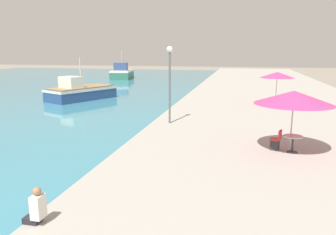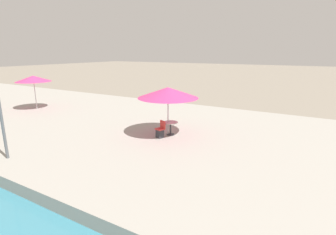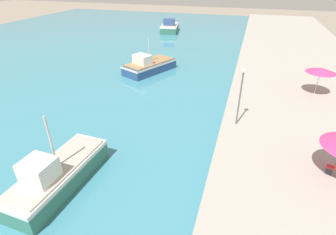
{
  "view_description": "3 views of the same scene",
  "coord_description": "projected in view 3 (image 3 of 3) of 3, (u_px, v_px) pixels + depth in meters",
  "views": [
    {
      "loc": [
        5.26,
        0.74,
        4.89
      ],
      "look_at": [
        1.5,
        17.45,
        1.35
      ],
      "focal_mm": 35.0,
      "sensor_mm": 36.0,
      "label": 1
    },
    {
      "loc": [
        -4.57,
        8.25,
        5.09
      ],
      "look_at": [
        7.44,
        15.24,
        1.55
      ],
      "focal_mm": 28.0,
      "sensor_mm": 36.0,
      "label": 2
    },
    {
      "loc": [
        1.26,
        1.11,
        11.08
      ],
      "look_at": [
        -4.0,
        18.0,
        1.15
      ],
      "focal_mm": 28.0,
      "sensor_mm": 36.0,
      "label": 3
    }
  ],
  "objects": [
    {
      "name": "water_basin",
      "position": [
        63.0,
        48.0,
        42.89
      ],
      "size": [
        56.0,
        90.0,
        0.04
      ],
      "color": "teal",
      "rests_on": "ground_plane"
    },
    {
      "name": "fishing_boat_mid",
      "position": [
        149.0,
        65.0,
        32.41
      ],
      "size": [
        5.56,
        7.43,
        4.14
      ],
      "rotation": [
        0.0,
        0.0,
        -0.43
      ],
      "color": "navy",
      "rests_on": "water_basin"
    },
    {
      "name": "fishing_boat_far",
      "position": [
        170.0,
        27.0,
        53.66
      ],
      "size": [
        4.27,
        6.84,
        4.83
      ],
      "rotation": [
        0.0,
        0.0,
        0.18
      ],
      "color": "#33705B",
      "rests_on": "water_basin"
    },
    {
      "name": "cafe_umbrella_white",
      "position": [
        321.0,
        70.0,
        24.46
      ],
      "size": [
        2.66,
        2.66,
        2.66
      ],
      "color": "#B7B7B7",
      "rests_on": "quay_promenade"
    },
    {
      "name": "quay_promenade",
      "position": [
        302.0,
        68.0,
        33.43
      ],
      "size": [
        16.0,
        90.0,
        0.55
      ],
      "color": "#A39E93",
      "rests_on": "ground_plane"
    },
    {
      "name": "lamppost",
      "position": [
        241.0,
        87.0,
        19.12
      ],
      "size": [
        0.36,
        0.36,
        4.56
      ],
      "color": "#565B60",
      "rests_on": "quay_promenade"
    },
    {
      "name": "fishing_boat_near",
      "position": [
        58.0,
        174.0,
        14.92
      ],
      "size": [
        2.68,
        6.78,
        4.65
      ],
      "rotation": [
        0.0,
        0.0,
        -0.05
      ],
      "color": "#33705B",
      "rests_on": "water_basin"
    },
    {
      "name": "cafe_chair_left",
      "position": [
        330.0,
        169.0,
        15.43
      ],
      "size": [
        0.54,
        0.52,
        0.91
      ],
      "rotation": [
        0.0,
        0.0,
        1.22
      ],
      "color": "#2D2D33",
      "rests_on": "quay_promenade"
    }
  ]
}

